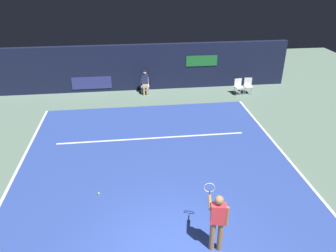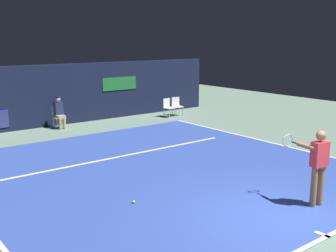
# 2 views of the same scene
# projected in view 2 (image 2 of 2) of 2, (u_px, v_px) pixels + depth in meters

# --- Properties ---
(ground_plane) EXTENTS (32.16, 32.16, 0.00)m
(ground_plane) POSITION_uv_depth(u_px,v_px,m) (161.00, 170.00, 11.91)
(ground_plane) COLOR slate
(court_surface) EXTENTS (10.05, 10.53, 0.01)m
(court_surface) POSITION_uv_depth(u_px,v_px,m) (161.00, 170.00, 11.90)
(court_surface) COLOR #2D479E
(court_surface) RESTS_ON ground
(line_baseline) EXTENTS (10.05, 0.10, 0.01)m
(line_baseline) POSITION_uv_depth(u_px,v_px,m) (327.00, 236.00, 7.87)
(line_baseline) COLOR white
(line_baseline) RESTS_ON court_surface
(line_sideline_left) EXTENTS (0.10, 10.53, 0.01)m
(line_sideline_left) POSITION_uv_depth(u_px,v_px,m) (272.00, 143.00, 14.89)
(line_sideline_left) COLOR white
(line_sideline_left) RESTS_ON court_surface
(line_service) EXTENTS (7.84, 0.10, 0.01)m
(line_service) POSITION_uv_depth(u_px,v_px,m) (126.00, 155.00, 13.33)
(line_service) COLOR white
(line_service) RESTS_ON court_surface
(line_centre_mark) EXTENTS (0.10, 0.30, 0.01)m
(line_centre_mark) POSITION_uv_depth(u_px,v_px,m) (322.00, 234.00, 7.95)
(line_centre_mark) COLOR white
(line_centre_mark) RESTS_ON court_surface
(back_wall) EXTENTS (16.75, 0.33, 2.60)m
(back_wall) POSITION_uv_depth(u_px,v_px,m) (50.00, 96.00, 17.70)
(back_wall) COLOR #141933
(back_wall) RESTS_ON ground
(tennis_player) EXTENTS (0.51, 1.01, 1.73)m
(tennis_player) POSITION_uv_depth(u_px,v_px,m) (318.00, 163.00, 9.16)
(tennis_player) COLOR #8C6647
(tennis_player) RESTS_ON ground
(line_judge_on_chair) EXTENTS (0.44, 0.53, 1.32)m
(line_judge_on_chair) POSITION_uv_depth(u_px,v_px,m) (59.00, 112.00, 17.25)
(line_judge_on_chair) COLOR white
(line_judge_on_chair) RESTS_ON ground
(courtside_chair_near) EXTENTS (0.49, 0.47, 0.88)m
(courtside_chair_near) POSITION_uv_depth(u_px,v_px,m) (177.00, 105.00, 20.22)
(courtside_chair_near) COLOR white
(courtside_chair_near) RESTS_ON ground
(courtside_chair_far) EXTENTS (0.49, 0.47, 0.88)m
(courtside_chair_far) POSITION_uv_depth(u_px,v_px,m) (168.00, 107.00, 19.82)
(courtside_chair_far) COLOR white
(courtside_chair_far) RESTS_ON ground
(tennis_ball) EXTENTS (0.07, 0.07, 0.07)m
(tennis_ball) POSITION_uv_depth(u_px,v_px,m) (134.00, 202.00, 9.45)
(tennis_ball) COLOR #CCE033
(tennis_ball) RESTS_ON court_surface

